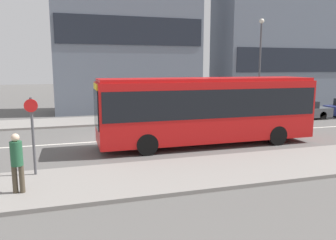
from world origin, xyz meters
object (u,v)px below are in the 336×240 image
Objects in this scene: parked_car_0 at (298,110)px; pedestrian_near_stop at (17,159)px; city_bus at (207,107)px; bus_stop_sign at (33,130)px; street_lamp at (260,58)px.

parked_car_0 is 20.30m from pedestrian_near_stop.
pedestrian_near_stop is (-7.94, -4.51, -0.74)m from city_bus.
parked_car_0 is at bearing 40.71° from pedestrian_near_stop.
pedestrian_near_stop reaches higher than parked_car_0.
street_lamp is at bearing 33.70° from bus_stop_sign.
parked_car_0 is 0.64× the size of street_lamp.
bus_stop_sign is 0.37× the size of street_lamp.
pedestrian_near_stop is at bearing -150.43° from parked_car_0.
bus_stop_sign reaches higher than parked_car_0.
bus_stop_sign is (0.31, 1.63, 0.54)m from pedestrian_near_stop.
bus_stop_sign reaches higher than pedestrian_near_stop.
bus_stop_sign is 18.15m from street_lamp.
pedestrian_near_stop is (-17.65, -10.02, 0.52)m from parked_car_0.
street_lamp is (-2.42, 1.57, 3.84)m from parked_car_0.
city_bus is at bearing 40.73° from pedestrian_near_stop.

